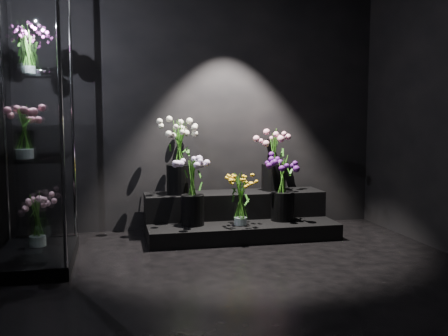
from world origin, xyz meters
name	(u,v)px	position (x,y,z in m)	size (l,w,h in m)	color
floor	(250,285)	(0.00, 0.00, 0.00)	(4.00, 4.00, 0.00)	black
wall_back	(203,103)	(0.00, 2.00, 1.40)	(4.00, 4.00, 0.00)	black
wall_front	(413,74)	(0.00, -2.00, 1.40)	(4.00, 4.00, 0.00)	black
display_riser	(237,217)	(0.30, 1.61, 0.18)	(1.95, 0.87, 0.43)	black
display_case	(30,125)	(-1.66, 0.90, 1.18)	(0.64, 1.07, 2.36)	black
bouquet_orange_bells	(241,199)	(0.25, 1.29, 0.43)	(0.29, 0.29, 0.53)	white
bouquet_lilac	(192,186)	(-0.22, 1.40, 0.56)	(0.46, 0.46, 0.70)	black
bouquet_purple	(283,185)	(0.74, 1.42, 0.54)	(0.40, 0.40, 0.68)	black
bouquet_cream_roses	(179,154)	(-0.31, 1.73, 0.86)	(0.45, 0.45, 0.78)	black
bouquet_pink_roses	(274,157)	(0.75, 1.76, 0.81)	(0.41, 0.41, 0.67)	black
bouquet_case_pink	(24,130)	(-1.67, 0.70, 1.15)	(0.32, 0.32, 0.43)	white
bouquet_case_magenta	(28,49)	(-1.67, 1.06, 1.83)	(0.26, 0.26, 0.41)	white
bouquet_case_base_pink	(37,218)	(-1.66, 1.08, 0.36)	(0.31, 0.31, 0.48)	white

